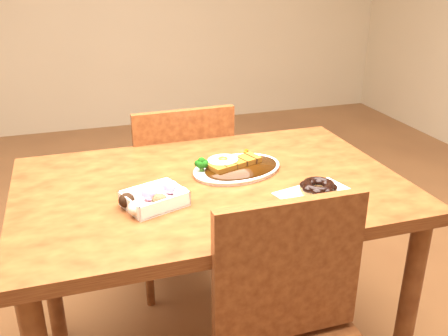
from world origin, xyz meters
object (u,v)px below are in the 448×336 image
object	(u,v)px
katsu_curry_plate	(235,167)
donut_box	(154,198)
chair_far	(179,190)
pon_de_ring	(318,188)
table	(211,210)

from	to	relation	value
katsu_curry_plate	donut_box	xyz separation A→B (m)	(-0.30, -0.16, 0.01)
chair_far	donut_box	size ratio (longest dim) A/B	4.33
chair_far	pon_de_ring	xyz separation A→B (m)	(0.27, -0.72, 0.29)
katsu_curry_plate	pon_de_ring	distance (m)	0.30
katsu_curry_plate	table	bearing A→B (deg)	-148.43
table	chair_far	xyz separation A→B (m)	(0.01, 0.53, -0.17)
table	donut_box	world-z (taller)	donut_box
katsu_curry_plate	chair_far	bearing A→B (deg)	100.91
table	katsu_curry_plate	size ratio (longest dim) A/B	3.44
chair_far	katsu_curry_plate	distance (m)	0.56
donut_box	pon_de_ring	world-z (taller)	donut_box
chair_far	katsu_curry_plate	xyz separation A→B (m)	(0.09, -0.47, 0.29)
table	pon_de_ring	xyz separation A→B (m)	(0.28, -0.18, 0.12)
katsu_curry_plate	pon_de_ring	size ratio (longest dim) A/B	1.36
pon_de_ring	donut_box	bearing A→B (deg)	170.04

